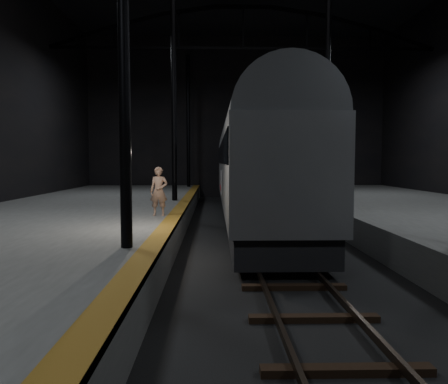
{
  "coord_description": "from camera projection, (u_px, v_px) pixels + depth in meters",
  "views": [
    {
      "loc": [
        -1.83,
        -13.78,
        2.93
      ],
      "look_at": [
        -1.52,
        -0.42,
        2.0
      ],
      "focal_mm": 35.0,
      "sensor_mm": 36.0,
      "label": 1
    }
  ],
  "objects": [
    {
      "name": "ground",
      "position": [
        271.0,
        253.0,
        13.99
      ],
      "size": [
        44.0,
        44.0,
        0.0
      ],
      "primitive_type": "plane",
      "color": "black",
      "rests_on": "ground"
    },
    {
      "name": "platform_left",
      "position": [
        35.0,
        239.0,
        13.79
      ],
      "size": [
        9.0,
        43.8,
        1.0
      ],
      "primitive_type": "cube",
      "color": "#535351",
      "rests_on": "ground"
    },
    {
      "name": "tactile_strip",
      "position": [
        169.0,
        222.0,
        13.85
      ],
      "size": [
        0.5,
        43.8,
        0.01
      ],
      "primitive_type": "cube",
      "color": "brown",
      "rests_on": "platform_left"
    },
    {
      "name": "track",
      "position": [
        271.0,
        251.0,
        13.99
      ],
      "size": [
        2.4,
        43.0,
        0.24
      ],
      "color": "#3F3328",
      "rests_on": "ground"
    },
    {
      "name": "train",
      "position": [
        253.0,
        159.0,
        20.35
      ],
      "size": [
        3.05,
        20.38,
        5.45
      ],
      "color": "#9C9FA4",
      "rests_on": "ground"
    },
    {
      "name": "woman",
      "position": [
        159.0,
        191.0,
        15.56
      ],
      "size": [
        0.68,
        0.48,
        1.75
      ],
      "primitive_type": "imported",
      "rotation": [
        0.0,
        0.0,
        -0.1
      ],
      "color": "#A47C64",
      "rests_on": "platform_left"
    }
  ]
}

